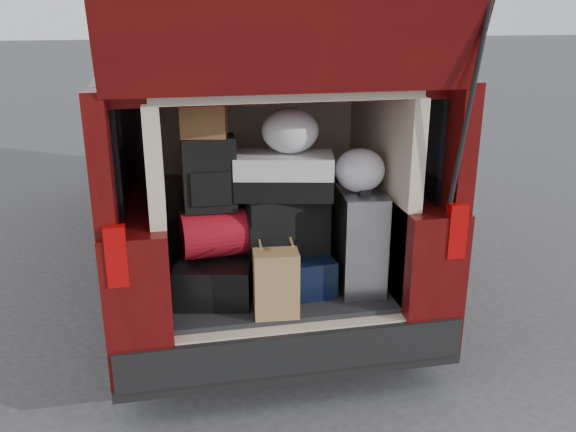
# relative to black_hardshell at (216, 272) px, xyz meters

# --- Properties ---
(ground) EXTENTS (80.00, 80.00, 0.00)m
(ground) POSITION_rel_black_hardshell_xyz_m (0.36, -0.18, -0.67)
(ground) COLOR #38383A
(ground) RESTS_ON ground
(minivan) EXTENTS (1.90, 5.35, 2.77)m
(minivan) POSITION_rel_black_hardshell_xyz_m (0.36, 1.68, 0.25)
(minivan) COLOR black
(minivan) RESTS_ON ground
(load_floor) EXTENTS (1.24, 1.05, 0.55)m
(load_floor) POSITION_rel_black_hardshell_xyz_m (0.36, 0.10, -0.39)
(load_floor) COLOR black
(load_floor) RESTS_ON ground
(black_hardshell) EXTENTS (0.52, 0.65, 0.23)m
(black_hardshell) POSITION_rel_black_hardshell_xyz_m (0.00, 0.00, 0.00)
(black_hardshell) COLOR black
(black_hardshell) RESTS_ON load_floor
(navy_hardshell) EXTENTS (0.45, 0.54, 0.22)m
(navy_hardshell) POSITION_rel_black_hardshell_xyz_m (0.44, -0.02, -0.00)
(navy_hardshell) COLOR black
(navy_hardshell) RESTS_ON load_floor
(silver_roller) EXTENTS (0.28, 0.41, 0.59)m
(silver_roller) POSITION_rel_black_hardshell_xyz_m (0.83, -0.11, 0.18)
(silver_roller) COLOR silver
(silver_roller) RESTS_ON load_floor
(kraft_bag) EXTENTS (0.25, 0.17, 0.37)m
(kraft_bag) POSITION_rel_black_hardshell_xyz_m (0.29, -0.36, 0.07)
(kraft_bag) COLOR olive
(kraft_bag) RESTS_ON load_floor
(red_duffel) EXTENTS (0.45, 0.32, 0.27)m
(red_duffel) POSITION_rel_black_hardshell_xyz_m (0.02, -0.02, 0.25)
(red_duffel) COLOR maroon
(red_duffel) RESTS_ON black_hardshell
(black_soft_case) EXTENTS (0.50, 0.33, 0.34)m
(black_soft_case) POSITION_rel_black_hardshell_xyz_m (0.41, 0.01, 0.27)
(black_soft_case) COLOR black
(black_soft_case) RESTS_ON navy_hardshell
(backpack) EXTENTS (0.29, 0.18, 0.41)m
(backpack) POSITION_rel_black_hardshell_xyz_m (-0.01, -0.00, 0.60)
(backpack) COLOR black
(backpack) RESTS_ON red_duffel
(twotone_duffel) EXTENTS (0.59, 0.39, 0.24)m
(twotone_duffel) POSITION_rel_black_hardshell_xyz_m (0.40, -0.01, 0.57)
(twotone_duffel) COLOR silver
(twotone_duffel) RESTS_ON black_soft_case
(grocery_sack_lower) EXTENTS (0.27, 0.23, 0.22)m
(grocery_sack_lower) POSITION_rel_black_hardshell_xyz_m (-0.03, 0.02, 0.91)
(grocery_sack_lower) COLOR brown
(grocery_sack_lower) RESTS_ON backpack
(plastic_bag_center) EXTENTS (0.33, 0.31, 0.25)m
(plastic_bag_center) POSITION_rel_black_hardshell_xyz_m (0.44, 0.01, 0.81)
(plastic_bag_center) COLOR silver
(plastic_bag_center) RESTS_ON twotone_duffel
(plastic_bag_right) EXTENTS (0.29, 0.27, 0.25)m
(plastic_bag_right) POSITION_rel_black_hardshell_xyz_m (0.82, -0.10, 0.60)
(plastic_bag_right) COLOR silver
(plastic_bag_right) RESTS_ON silver_roller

